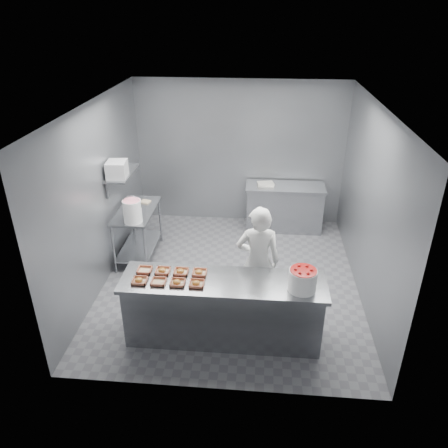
{
  "coord_description": "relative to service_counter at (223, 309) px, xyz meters",
  "views": [
    {
      "loc": [
        0.41,
        -5.88,
        4.03
      ],
      "look_at": [
        -0.09,
        -0.2,
        1.11
      ],
      "focal_mm": 35.0,
      "sensor_mm": 36.0,
      "label": 1
    }
  ],
  "objects": [
    {
      "name": "tray_7",
      "position": [
        -0.32,
        0.12,
        0.47
      ],
      "size": [
        0.19,
        0.18,
        0.06
      ],
      "color": "tan",
      "rests_on": "service_counter"
    },
    {
      "name": "tray_1",
      "position": [
        -0.8,
        -0.12,
        0.47
      ],
      "size": [
        0.19,
        0.18,
        0.04
      ],
      "color": "tan",
      "rests_on": "service_counter"
    },
    {
      "name": "tray_0",
      "position": [
        -1.04,
        -0.12,
        0.47
      ],
      "size": [
        0.19,
        0.18,
        0.06
      ],
      "color": "tan",
      "rests_on": "service_counter"
    },
    {
      "name": "paper_stack",
      "position": [
        0.52,
        3.25,
        0.47
      ],
      "size": [
        0.32,
        0.25,
        0.05
      ],
      "primitive_type": "cube",
      "rotation": [
        0.0,
        0.0,
        0.1
      ],
      "color": "silver",
      "rests_on": "back_counter"
    },
    {
      "name": "tray_4",
      "position": [
        -1.04,
        0.12,
        0.47
      ],
      "size": [
        0.19,
        0.18,
        0.04
      ],
      "color": "tan",
      "rests_on": "service_counter"
    },
    {
      "name": "strawberry_tub",
      "position": [
        0.97,
        -0.11,
        0.6
      ],
      "size": [
        0.34,
        0.34,
        0.28
      ],
      "color": "white",
      "rests_on": "service_counter"
    },
    {
      "name": "floor",
      "position": [
        0.0,
        1.35,
        -0.45
      ],
      "size": [
        4.5,
        4.5,
        0.0
      ],
      "primitive_type": "plane",
      "color": "#4C4C51",
      "rests_on": "ground"
    },
    {
      "name": "tray_3",
      "position": [
        -0.32,
        -0.12,
        0.47
      ],
      "size": [
        0.19,
        0.18,
        0.06
      ],
      "color": "tan",
      "rests_on": "service_counter"
    },
    {
      "name": "prep_table",
      "position": [
        -1.65,
        1.95,
        0.14
      ],
      "size": [
        0.6,
        1.2,
        0.9
      ],
      "color": "slate",
      "rests_on": "ground"
    },
    {
      "name": "wall_right",
      "position": [
        2.0,
        1.35,
        0.95
      ],
      "size": [
        0.04,
        4.5,
        2.8
      ],
      "primitive_type": "cube",
      "color": "slate",
      "rests_on": "ground"
    },
    {
      "name": "wall_left",
      "position": [
        -2.0,
        1.35,
        0.95
      ],
      "size": [
        0.04,
        4.5,
        2.8
      ],
      "primitive_type": "cube",
      "color": "slate",
      "rests_on": "ground"
    },
    {
      "name": "wall_back",
      "position": [
        0.0,
        3.6,
        0.95
      ],
      "size": [
        4.0,
        0.04,
        2.8
      ],
      "primitive_type": "cube",
      "color": "slate",
      "rests_on": "ground"
    },
    {
      "name": "service_counter",
      "position": [
        0.0,
        0.0,
        0.0
      ],
      "size": [
        2.6,
        0.7,
        0.9
      ],
      "color": "slate",
      "rests_on": "ground"
    },
    {
      "name": "tray_5",
      "position": [
        -0.8,
        0.12,
        0.47
      ],
      "size": [
        0.19,
        0.18,
        0.06
      ],
      "color": "tan",
      "rests_on": "service_counter"
    },
    {
      "name": "bucket_lid",
      "position": [
        -1.69,
        1.93,
        0.46
      ],
      "size": [
        0.34,
        0.34,
        0.02
      ],
      "primitive_type": "cylinder",
      "rotation": [
        0.0,
        0.0,
        0.22
      ],
      "color": "white",
      "rests_on": "prep_table"
    },
    {
      "name": "tray_6",
      "position": [
        -0.56,
        0.12,
        0.47
      ],
      "size": [
        0.19,
        0.18,
        0.06
      ],
      "color": "tan",
      "rests_on": "service_counter"
    },
    {
      "name": "glaze_bucket",
      "position": [
        -1.57,
        1.51,
        0.64
      ],
      "size": [
        0.31,
        0.29,
        0.45
      ],
      "color": "white",
      "rests_on": "prep_table"
    },
    {
      "name": "back_counter",
      "position": [
        0.9,
        3.25,
        -0.0
      ],
      "size": [
        1.5,
        0.6,
        0.9
      ],
      "color": "slate",
      "rests_on": "ground"
    },
    {
      "name": "ceiling",
      "position": [
        0.0,
        1.35,
        2.35
      ],
      "size": [
        4.5,
        4.5,
        0.0
      ],
      "primitive_type": "plane",
      "rotation": [
        3.14,
        0.0,
        0.0
      ],
      "color": "white",
      "rests_on": "wall_back"
    },
    {
      "name": "wall_shelf",
      "position": [
        -1.82,
        1.95,
        1.1
      ],
      "size": [
        0.35,
        0.9,
        0.03
      ],
      "primitive_type": "cube",
      "color": "slate",
      "rests_on": "wall_left"
    },
    {
      "name": "appliance",
      "position": [
        -1.82,
        1.74,
        1.24
      ],
      "size": [
        0.33,
        0.37,
        0.25
      ],
      "primitive_type": "cube",
      "rotation": [
        0.0,
        0.0,
        0.1
      ],
      "color": "gray",
      "rests_on": "wall_shelf"
    },
    {
      "name": "tray_2",
      "position": [
        -0.56,
        -0.12,
        0.47
      ],
      "size": [
        0.19,
        0.18,
        0.06
      ],
      "color": "tan",
      "rests_on": "service_counter"
    },
    {
      "name": "worker",
      "position": [
        0.43,
        0.6,
        0.38
      ],
      "size": [
        0.62,
        0.42,
        1.66
      ],
      "primitive_type": "imported",
      "rotation": [
        0.0,
        0.0,
        3.18
      ],
      "color": "white",
      "rests_on": "ground"
    },
    {
      "name": "rag",
      "position": [
        -1.57,
        2.27,
        0.46
      ],
      "size": [
        0.19,
        0.17,
        0.02
      ],
      "primitive_type": "cube",
      "rotation": [
        0.0,
        0.0,
        -0.28
      ],
      "color": "#CCB28C",
      "rests_on": "prep_table"
    }
  ]
}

